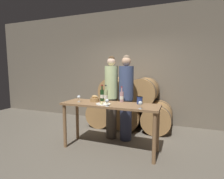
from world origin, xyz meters
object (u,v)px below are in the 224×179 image
blue_crock (140,100)px  wine_glass_far_left (79,97)px  wine_glass_left (107,101)px  wine_bottle_white (106,96)px  wine_glass_center (140,103)px  person_left (111,96)px  wine_bottle_red (102,95)px  tasting_table (110,110)px  bread_basket (95,99)px  person_right (126,97)px  wine_bottle_rose (122,97)px  cheese_plate (103,104)px

blue_crock → wine_glass_far_left: 1.17m
blue_crock → wine_glass_left: blue_crock is taller
wine_bottle_white → wine_glass_center: wine_bottle_white is taller
wine_bottle_white → person_left: bearing=95.0°
wine_bottle_red → wine_glass_left: wine_bottle_red is taller
tasting_table → wine_bottle_red: bearing=140.8°
bread_basket → wine_glass_center: 1.03m
person_right → wine_bottle_red: (-0.40, -0.35, 0.06)m
tasting_table → wine_bottle_red: (-0.25, 0.20, 0.25)m
person_right → blue_crock: size_ratio=13.59×
wine_bottle_rose → bread_basket: size_ratio=1.75×
wine_bottle_rose → person_right: bearing=91.0°
wine_glass_far_left → wine_glass_left: (0.67, -0.18, 0.00)m
wine_bottle_white → blue_crock: wine_bottle_white is taller
tasting_table → wine_glass_left: 0.33m
wine_glass_center → wine_bottle_white: bearing=152.5°
wine_glass_far_left → person_left: bearing=54.9°
wine_bottle_white → wine_bottle_rose: bearing=12.8°
wine_bottle_red → wine_bottle_rose: size_ratio=1.07×
blue_crock → cheese_plate: 0.67m
wine_bottle_red → bread_basket: bearing=-135.0°
wine_bottle_red → wine_bottle_white: wine_bottle_white is taller
person_left → wine_bottle_rose: (0.34, -0.32, 0.05)m
wine_glass_left → tasting_table: bearing=100.7°
person_left → wine_bottle_red: size_ratio=5.53×
person_right → wine_bottle_white: size_ratio=5.53×
bread_basket → wine_glass_far_left: bearing=-149.2°
tasting_table → wine_bottle_rose: size_ratio=6.00×
wine_bottle_white → bread_basket: wine_bottle_white is taller
person_right → cheese_plate: size_ratio=6.90×
person_left → wine_bottle_rose: bearing=-43.1°
person_left → person_right: person_right is taller
wine_bottle_rose → cheese_plate: 0.44m
wine_bottle_red → blue_crock: 0.78m
wine_bottle_red → wine_glass_left: 0.54m
person_left → wine_glass_center: 1.13m
blue_crock → wine_glass_left: (-0.48, -0.40, 0.02)m
wine_bottle_red → bread_basket: wine_bottle_red is taller
tasting_table → wine_glass_center: 0.70m
person_left → wine_bottle_white: bearing=-85.0°
wine_bottle_rose → wine_bottle_white: bearing=-167.2°
blue_crock → bread_basket: (-0.88, -0.07, -0.02)m
person_left → wine_glass_center: size_ratio=14.01×
person_right → wine_bottle_white: 0.50m
bread_basket → wine_glass_far_left: size_ratio=1.35×
person_left → bread_basket: (-0.17, -0.46, 0.00)m
person_right → cheese_plate: 0.72m
wine_bottle_rose → bread_basket: wine_bottle_rose is taller
tasting_table → wine_bottle_white: (-0.15, 0.17, 0.25)m
wine_bottle_white → person_right: bearing=52.2°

